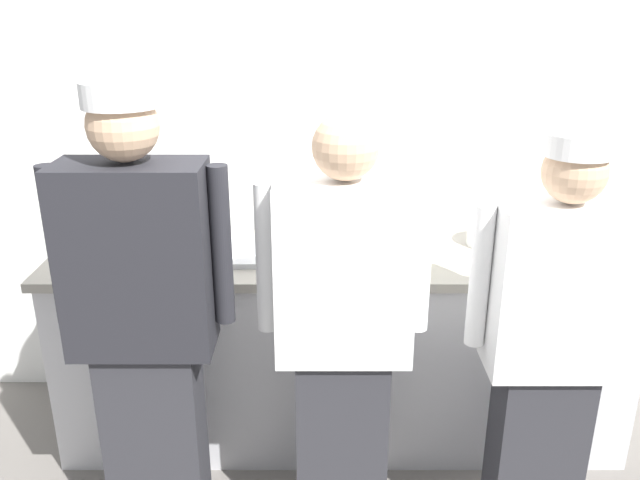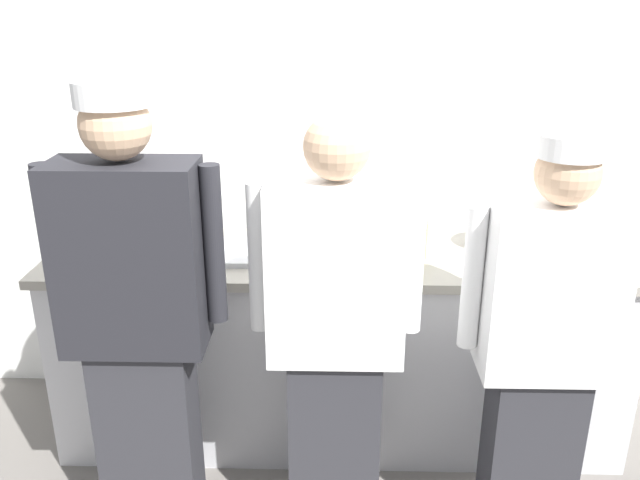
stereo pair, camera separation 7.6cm
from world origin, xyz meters
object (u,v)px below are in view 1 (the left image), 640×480
Objects in this scene: plate_stack_front at (491,234)px; ramekin_orange_sauce at (546,264)px; sheet_tray at (218,253)px; ramekin_red_sauce at (548,242)px; chef_near_left at (141,320)px; squeeze_bottle_secondary at (421,235)px; chefs_knife at (123,260)px; squeeze_bottle_primary at (519,240)px; chef_far_right at (547,344)px; deli_cup at (433,230)px; chef_center at (340,334)px; mixing_bowl_steel at (351,236)px.

plate_stack_front reaches higher than ramekin_orange_sauce.
ramekin_red_sauce is (1.49, 0.10, 0.01)m from sheet_tray.
chef_near_left is 16.76× the size of ramekin_red_sauce.
chefs_knife is (-1.29, -0.04, -0.10)m from squeeze_bottle_secondary.
squeeze_bottle_primary is 1.72m from chefs_knife.
deli_cup is (-0.27, 0.86, 0.12)m from chef_far_right.
squeeze_bottle_primary is at bearing 36.00° from chef_center.
sheet_tray is at bearing 178.19° from squeeze_bottle_primary.
squeeze_bottle_primary is (0.06, 0.61, 0.16)m from chef_far_right.
chefs_knife is at bearing 148.97° from chef_center.
plate_stack_front is 0.69× the size of mixing_bowl_steel.
mixing_bowl_steel is 0.41m from deli_cup.
chef_center is at bearing -152.38° from ramekin_orange_sauce.
squeeze_bottle_primary is 0.24m from ramekin_red_sauce.
deli_cup is (0.46, 0.83, 0.09)m from chef_center.
chef_center reaches higher than mixing_bowl_steel.
mixing_bowl_steel reaches higher than plate_stack_front.
sheet_tray is at bearing -167.80° from deli_cup.
chefs_knife is (-1.65, 0.59, 0.08)m from chef_far_right.
deli_cup is at bearing 19.10° from mixing_bowl_steel.
squeeze_bottle_primary is 1.69× the size of ramekin_red_sauce.
ramekin_red_sauce is (0.09, 0.26, 0.00)m from ramekin_orange_sauce.
ramekin_orange_sauce is (0.51, -0.14, -0.08)m from squeeze_bottle_secondary.
deli_cup is (-0.51, 0.11, 0.02)m from ramekin_red_sauce.
ramekin_orange_sauce reaches higher than sheet_tray.
ramekin_red_sauce is 1.17× the size of deli_cup.
ramekin_red_sauce is (0.60, 0.12, -0.08)m from squeeze_bottle_secondary.
mixing_bowl_steel reaches higher than deli_cup.
chef_far_right is 9.07× the size of squeeze_bottle_primary.
chef_near_left is 1.65m from ramekin_orange_sauce.
ramekin_red_sauce is at bearing 23.65° from chef_near_left.
sheet_tray is 1.31m from squeeze_bottle_primary.
mixing_bowl_steel is 3.97× the size of deli_cup.
chef_center is 0.73m from chef_far_right.
squeeze_bottle_secondary is (1.07, 0.61, 0.09)m from chef_near_left.
squeeze_bottle_primary is at bearing -37.62° from deli_cup.
mixing_bowl_steel reaches higher than chefs_knife.
sheet_tray is at bearing -173.85° from plate_stack_front.
squeeze_bottle_secondary is at bearing 1.78° from chefs_knife.
chef_far_right reaches higher than chefs_knife.
squeeze_bottle_primary reaches higher than deli_cup.
chef_far_right is 1.75m from chefs_knife.
plate_stack_front is at bearing 6.15° from sheet_tray.
sheet_tray is 1.40m from ramekin_orange_sauce.
chefs_knife is (-1.64, -0.19, -0.04)m from plate_stack_front.
chef_near_left reaches higher than ramekin_orange_sauce.
chef_center reaches higher than plate_stack_front.
chef_far_right is at bearing -47.90° from mixing_bowl_steel.
chef_center reaches higher than squeeze_bottle_primary.
squeeze_bottle_primary is 0.42m from deli_cup.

